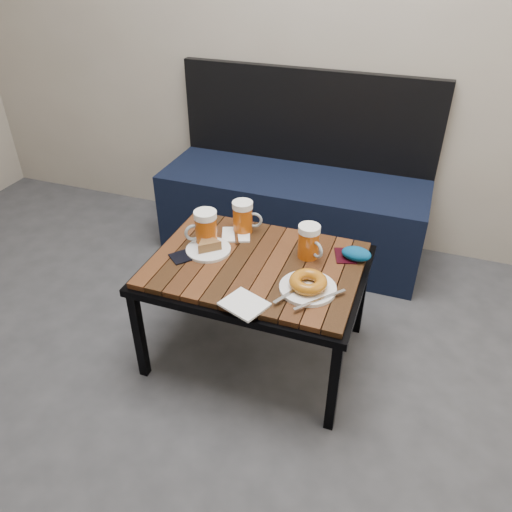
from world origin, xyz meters
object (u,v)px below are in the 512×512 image
(plate_bagel, at_px, (308,285))
(passport_burgundy, at_px, (345,256))
(beer_mug_left, at_px, (205,228))
(passport_navy, at_px, (186,256))
(beer_mug_right, at_px, (309,242))
(knit_pouch, at_px, (356,254))
(bench, at_px, (293,205))
(plate_pie, at_px, (208,247))
(cafe_table, at_px, (256,271))
(beer_mug_centre, at_px, (243,217))

(plate_bagel, relative_size, passport_burgundy, 2.26)
(beer_mug_left, distance_m, passport_navy, 0.14)
(beer_mug_right, relative_size, knit_pouch, 1.18)
(bench, bearing_deg, plate_pie, -97.77)
(plate_pie, bearing_deg, plate_bagel, -14.22)
(bench, distance_m, beer_mug_left, 0.86)
(passport_burgundy, bearing_deg, plate_bagel, -125.75)
(plate_pie, bearing_deg, beer_mug_left, 123.38)
(bench, bearing_deg, cafe_table, -84.00)
(bench, relative_size, plate_bagel, 5.67)
(cafe_table, bearing_deg, beer_mug_left, 166.59)
(passport_navy, bearing_deg, plate_bagel, 34.84)
(plate_bagel, bearing_deg, passport_navy, 174.91)
(cafe_table, distance_m, beer_mug_left, 0.27)
(plate_pie, distance_m, passport_navy, 0.10)
(plate_bagel, height_order, knit_pouch, plate_bagel)
(bench, xyz_separation_m, beer_mug_right, (0.27, -0.75, 0.27))
(beer_mug_right, bearing_deg, plate_pie, -130.76)
(bench, distance_m, beer_mug_centre, 0.71)
(beer_mug_right, relative_size, passport_burgundy, 1.26)
(bench, relative_size, passport_burgundy, 12.83)
(beer_mug_centre, bearing_deg, bench, 71.54)
(bench, bearing_deg, beer_mug_right, -70.24)
(beer_mug_left, height_order, plate_bagel, beer_mug_left)
(beer_mug_centre, xyz_separation_m, plate_bagel, (0.36, -0.30, -0.05))
(bench, distance_m, plate_bagel, 1.04)
(bench, bearing_deg, beer_mug_left, -100.40)
(beer_mug_centre, relative_size, plate_bagel, 0.56)
(plate_bagel, relative_size, passport_navy, 2.15)
(passport_navy, xyz_separation_m, knit_pouch, (0.63, 0.21, 0.02))
(knit_pouch, bearing_deg, passport_navy, -161.86)
(passport_burgundy, height_order, knit_pouch, knit_pouch)
(beer_mug_centre, height_order, passport_burgundy, beer_mug_centre)
(beer_mug_centre, bearing_deg, beer_mug_left, -142.48)
(beer_mug_centre, distance_m, passport_burgundy, 0.45)
(cafe_table, bearing_deg, passport_navy, -168.27)
(plate_bagel, distance_m, knit_pouch, 0.28)
(plate_pie, xyz_separation_m, plate_bagel, (0.44, -0.11, 0.00))
(plate_pie, bearing_deg, passport_navy, -136.11)
(cafe_table, distance_m, passport_navy, 0.28)
(knit_pouch, bearing_deg, passport_burgundy, 172.22)
(bench, height_order, beer_mug_centre, bench)
(beer_mug_right, distance_m, knit_pouch, 0.19)
(plate_pie, xyz_separation_m, passport_burgundy, (0.52, 0.15, -0.02))
(beer_mug_left, bearing_deg, cafe_table, 131.17)
(beer_mug_centre, height_order, plate_bagel, beer_mug_centre)
(beer_mug_left, distance_m, beer_mug_centre, 0.18)
(beer_mug_right, bearing_deg, plate_bagel, -40.39)
(beer_mug_left, relative_size, passport_navy, 1.29)
(plate_pie, distance_m, passport_burgundy, 0.54)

